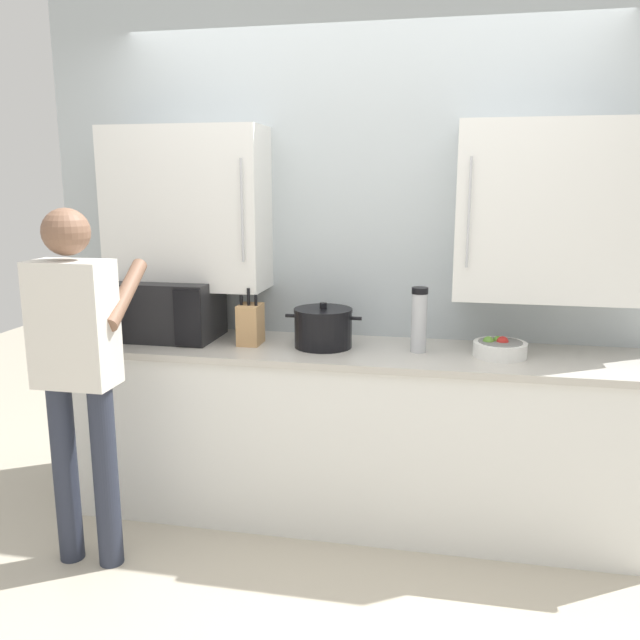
{
  "coord_description": "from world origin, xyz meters",
  "views": [
    {
      "loc": [
        0.47,
        -2.39,
        1.72
      ],
      "look_at": [
        -0.15,
        0.67,
        1.06
      ],
      "focal_mm": 36.47,
      "sensor_mm": 36.0,
      "label": 1
    }
  ],
  "objects": [
    {
      "name": "ground_plane",
      "position": [
        0.0,
        0.0,
        0.0
      ],
      "size": [
        9.27,
        9.27,
        0.0
      ],
      "primitive_type": "plane",
      "color": "#B7AD99"
    },
    {
      "name": "back_wall_tiled",
      "position": [
        0.0,
        1.0,
        1.46
      ],
      "size": [
        3.43,
        0.44,
        2.8
      ],
      "color": "#B2BCC1",
      "rests_on": "ground_plane"
    },
    {
      "name": "counter_unit",
      "position": [
        0.0,
        0.72,
        0.45
      ],
      "size": [
        2.92,
        0.61,
        0.91
      ],
      "color": "white",
      "rests_on": "ground_plane"
    },
    {
      "name": "microwave_oven",
      "position": [
        -1.01,
        0.75,
        1.06
      ],
      "size": [
        0.55,
        0.74,
        0.31
      ],
      "color": "black",
      "rests_on": "counter_unit"
    },
    {
      "name": "thermos_flask",
      "position": [
        0.33,
        0.72,
        1.07
      ],
      "size": [
        0.08,
        0.08,
        0.32
      ],
      "color": "#B7BABF",
      "rests_on": "counter_unit"
    },
    {
      "name": "fruit_bowl",
      "position": [
        0.72,
        0.71,
        0.95
      ],
      "size": [
        0.25,
        0.25,
        0.1
      ],
      "color": "white",
      "rests_on": "counter_unit"
    },
    {
      "name": "knife_block",
      "position": [
        -0.52,
        0.71,
        1.01
      ],
      "size": [
        0.11,
        0.15,
        0.29
      ],
      "color": "tan",
      "rests_on": "counter_unit"
    },
    {
      "name": "stock_pot",
      "position": [
        -0.15,
        0.73,
        1.01
      ],
      "size": [
        0.39,
        0.29,
        0.23
      ],
      "color": "black",
      "rests_on": "counter_unit"
    },
    {
      "name": "person_figure",
      "position": [
        -1.11,
        0.07,
        0.97
      ],
      "size": [
        0.44,
        0.5,
        1.62
      ],
      "color": "#282D3D",
      "rests_on": "ground_plane"
    }
  ]
}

